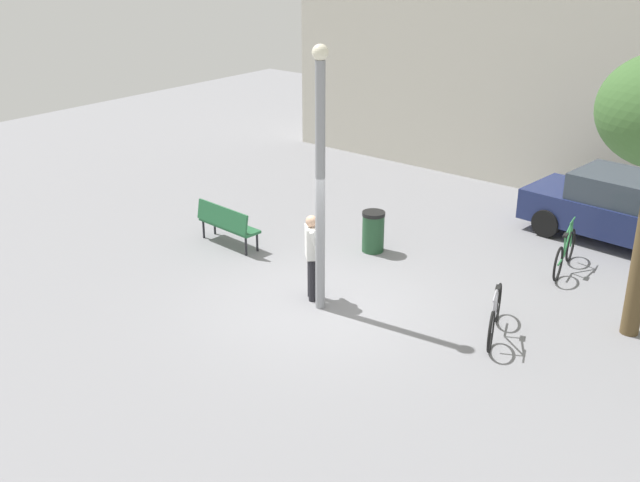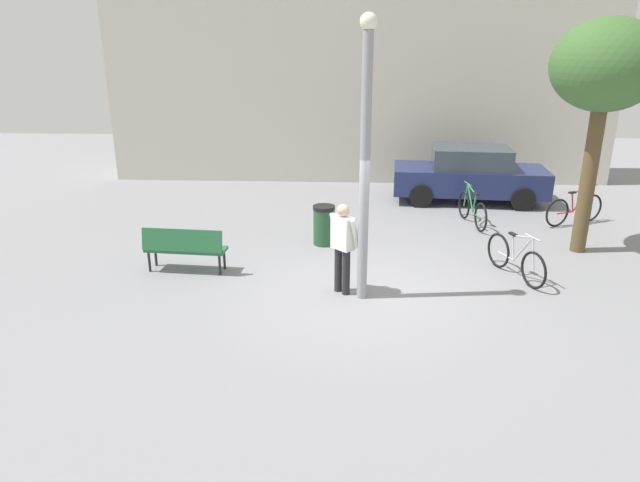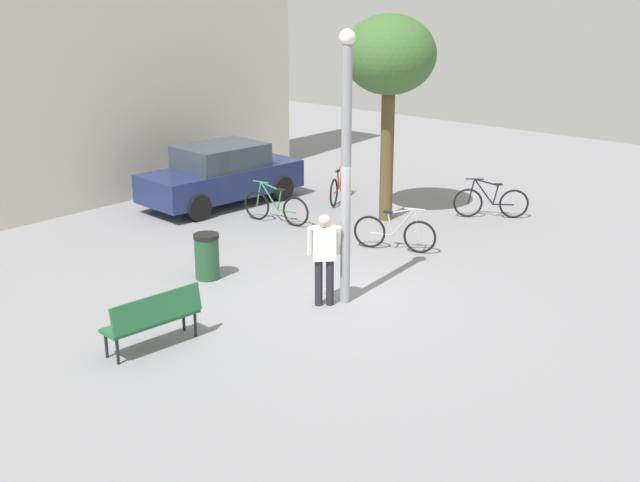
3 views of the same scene
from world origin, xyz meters
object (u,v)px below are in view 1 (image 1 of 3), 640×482
Objects in this scene: bicycle_green at (565,253)px; park_bench at (226,222)px; trash_bin at (373,231)px; parked_car_navy at (623,209)px; bicycle_silver at (495,315)px; lamppost at (320,173)px; person_by_lamppost at (312,251)px.

park_bench is at bearing -151.51° from bicycle_green.
bicycle_green reaches higher than trash_bin.
bicycle_silver is at bearing -91.65° from parked_car_navy.
trash_bin is (-0.80, 2.78, -2.13)m from lamppost.
park_bench is 3.21m from trash_bin.
bicycle_silver is (2.98, 1.07, -2.20)m from lamppost.
parked_car_navy is (6.61, 5.64, 0.23)m from park_bench.
parked_car_navy is 5.53m from trash_bin.
bicycle_silver is 0.95× the size of bicycle_green.
lamppost is at bearing -115.29° from parked_car_navy.
park_bench is 0.38× the size of parked_car_navy.
trash_bin is (-3.78, 1.72, 0.07)m from bicycle_silver.
lamppost is at bearing -160.33° from bicycle_silver.
lamppost is at bearing -28.07° from person_by_lamppost.
bicycle_silver is (6.45, 0.05, -0.16)m from park_bench.
bicycle_silver is at bearing -87.08° from bicycle_green.
lamppost is 2.67× the size of bicycle_green.
person_by_lamppost reaches higher than park_bench.
person_by_lamppost is 3.49m from bicycle_silver.
lamppost is at bearing -122.45° from bicycle_green.
bicycle_green is (2.81, 4.42, -2.20)m from lamppost.
lamppost reaches higher than parked_car_navy.
lamppost reaches higher than park_bench.
person_by_lamppost is at bearing -80.22° from trash_bin.
trash_bin is (-0.45, 2.60, -0.51)m from person_by_lamppost.
trash_bin is at bearing 155.56° from bicycle_silver.
park_bench is 8.69m from parked_car_navy.
parked_car_navy is (0.16, 5.58, 0.39)m from bicycle_silver.
bicycle_green is at bearing -98.46° from parked_car_navy.
bicycle_silver is 0.40× the size of parked_car_navy.
bicycle_silver is at bearing 19.67° from lamppost.
person_by_lamppost reaches higher than parked_car_navy.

